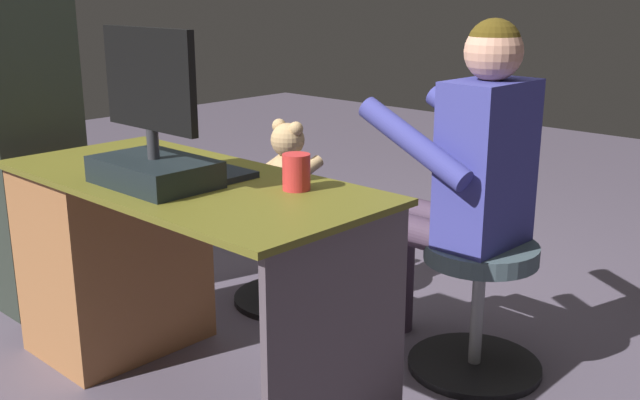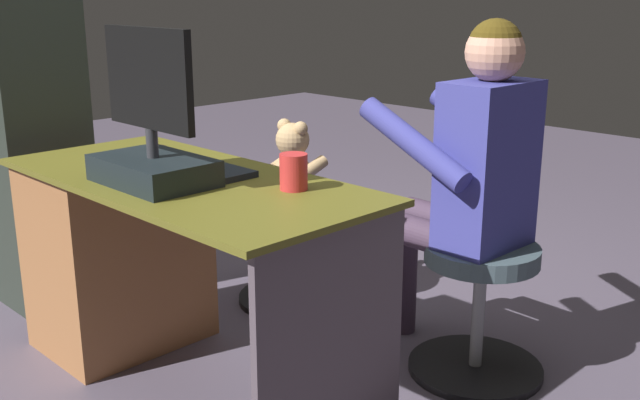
% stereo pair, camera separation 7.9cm
% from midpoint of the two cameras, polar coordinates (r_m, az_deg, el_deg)
% --- Properties ---
extents(ground_plane, '(10.00, 10.00, 0.00)m').
position_cam_midpoint_polar(ground_plane, '(2.82, -5.05, -11.37)').
color(ground_plane, '#5D5264').
extents(desk, '(1.35, 0.61, 0.72)m').
position_cam_midpoint_polar(desk, '(2.77, -15.21, -3.92)').
color(desk, brown).
rests_on(desk, ground_plane).
extents(monitor, '(0.42, 0.25, 0.47)m').
position_cam_midpoint_polar(monitor, '(2.29, -13.60, 4.19)').
color(monitor, black).
rests_on(monitor, desk).
extents(keyboard, '(0.42, 0.14, 0.02)m').
position_cam_midpoint_polar(keyboard, '(2.47, -10.06, 2.44)').
color(keyboard, black).
rests_on(keyboard, desk).
extents(computer_mouse, '(0.06, 0.10, 0.04)m').
position_cam_midpoint_polar(computer_mouse, '(2.71, -13.43, 3.65)').
color(computer_mouse, '#2F1E1E').
rests_on(computer_mouse, desk).
extents(cup, '(0.08, 0.08, 0.11)m').
position_cam_midpoint_polar(cup, '(2.19, -2.85, 2.15)').
color(cup, red).
rests_on(cup, desk).
extents(tv_remote, '(0.06, 0.15, 0.02)m').
position_cam_midpoint_polar(tv_remote, '(2.58, -15.12, 2.70)').
color(tv_remote, black).
rests_on(tv_remote, desk).
extents(office_chair_teddy, '(0.47, 0.47, 0.46)m').
position_cam_midpoint_polar(office_chair_teddy, '(3.13, -3.12, -3.09)').
color(office_chair_teddy, black).
rests_on(office_chair_teddy, ground_plane).
extents(teddy_bear, '(0.22, 0.22, 0.32)m').
position_cam_midpoint_polar(teddy_bear, '(3.05, -3.06, 2.87)').
color(teddy_bear, tan).
rests_on(teddy_bear, office_chair_teddy).
extents(visitor_chair, '(0.46, 0.46, 0.46)m').
position_cam_midpoint_polar(visitor_chair, '(2.62, 11.15, -7.27)').
color(visitor_chair, black).
rests_on(visitor_chair, ground_plane).
extents(person, '(0.54, 0.48, 1.20)m').
position_cam_midpoint_polar(person, '(2.53, 9.98, 2.24)').
color(person, '#3C3D93').
rests_on(person, ground_plane).
extents(equipment_rack, '(0.44, 0.36, 1.33)m').
position_cam_midpoint_polar(equipment_rack, '(3.32, -22.58, 3.84)').
color(equipment_rack, '#293129').
rests_on(equipment_rack, ground_plane).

